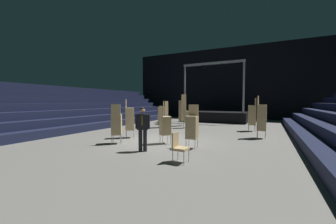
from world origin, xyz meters
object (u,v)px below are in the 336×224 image
Objects in this scene: chair_stack_mid_left at (130,118)px; chair_stack_aisle_right at (165,112)px; man_with_tie at (143,126)px; chair_stack_mid_centre at (192,126)px; chair_stack_front_left at (165,125)px; loose_chair_near_man at (179,146)px; chair_stack_mid_right at (252,115)px; chair_stack_aisle_left at (187,116)px; stage_riser at (216,116)px; chair_stack_rear_centre at (117,124)px; chair_stack_rear_right at (161,114)px; chair_stack_rear_left at (182,110)px; equipment_road_case at (164,121)px; chair_stack_front_right at (262,117)px.

chair_stack_aisle_right is (-1.82, 7.60, -0.04)m from chair_stack_mid_left.
man_with_tie is 2.02m from chair_stack_mid_centre.
chair_stack_mid_left is at bearing -148.72° from chair_stack_front_left.
chair_stack_mid_right is at bearing 171.65° from loose_chair_near_man.
chair_stack_aisle_left is at bearing -158.39° from loose_chair_near_man.
chair_stack_aisle_right is at bearing -90.29° from man_with_tie.
chair_stack_front_left is at bearing -88.19° from stage_riser.
chair_stack_mid_right is 8.72m from chair_stack_rear_centre.
chair_stack_front_left is 0.87× the size of chair_stack_rear_right.
chair_stack_rear_left reaches higher than equipment_road_case.
stage_riser is 2.73× the size of chair_stack_mid_right.
loose_chair_near_man reaches higher than equipment_road_case.
chair_stack_mid_centre is at bearing -117.19° from chair_stack_rear_left.
chair_stack_rear_centre is at bearing -51.96° from chair_stack_aisle_left.
stage_riser is at bearing -83.73° from chair_stack_mid_centre.
chair_stack_rear_right is at bearing -68.06° from equipment_road_case.
man_with_tie is at bearing -67.52° from equipment_road_case.
chair_stack_rear_left is 2.03m from equipment_road_case.
stage_riser reaches higher than chair_stack_aisle_right.
loose_chair_near_man is at bearing -19.12° from chair_stack_front_right.
chair_stack_front_left is 5.71m from chair_stack_rear_right.
chair_stack_rear_right is (-1.01, -1.67, -0.25)m from chair_stack_rear_left.
equipment_road_case is at bearing -57.23° from chair_stack_mid_centre.
chair_stack_rear_centre is (-1.62, -12.39, 0.33)m from stage_riser.
chair_stack_rear_left is (0.51, 6.10, 0.21)m from chair_stack_mid_left.
chair_stack_rear_left is (-5.75, 3.20, 0.13)m from chair_stack_front_right.
equipment_road_case is at bearing -112.72° from chair_stack_front_right.
chair_stack_aisle_right is (-3.82, -3.29, 0.42)m from stage_riser.
chair_stack_rear_left is 1.26× the size of chair_stack_rear_right.
chair_stack_front_left is 0.77× the size of chair_stack_front_right.
chair_stack_aisle_left reaches higher than man_with_tie.
stage_riser is at bearing -33.85° from chair_stack_aisle_right.
chair_stack_front_right reaches higher than chair_stack_aisle_right.
chair_stack_mid_left is 3.89m from chair_stack_mid_centre.
chair_stack_front_right is 1.24× the size of chair_stack_rear_centre.
stage_riser is 2.96× the size of chair_stack_rear_right.
chair_stack_rear_centre is 9.36m from chair_stack_aisle_right.
stage_riser is 2.96× the size of chair_stack_aisle_right.
chair_stack_rear_left is at bearing -117.43° from chair_stack_front_right.
chair_stack_front_right is at bearing 21.86° from chair_stack_aisle_left.
chair_stack_rear_centre is (-1.88, 0.70, -0.06)m from man_with_tie.
equipment_road_case is at bearing 73.81° from chair_stack_mid_right.
chair_stack_rear_centre is (-0.12, -7.59, -0.34)m from chair_stack_rear_left.
chair_stack_rear_right is at bearing -145.76° from loose_chair_near_man.
chair_stack_mid_right is at bearing -164.57° from chair_stack_front_right.
loose_chair_near_man is (2.07, -13.78, -0.03)m from stage_riser.
chair_stack_front_left is 1.90× the size of equipment_road_case.
chair_stack_front_right is at bearing -24.36° from equipment_road_case.
loose_chair_near_man is (0.28, -2.02, -0.37)m from chair_stack_mid_centre.
chair_stack_mid_centre is (3.79, -0.86, -0.13)m from chair_stack_mid_left.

